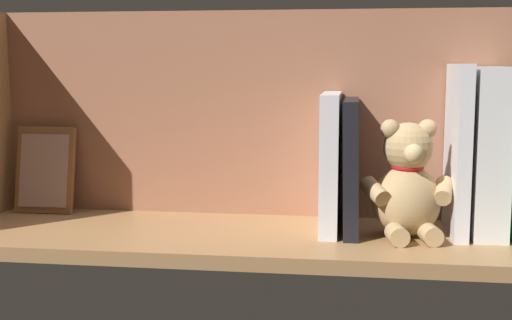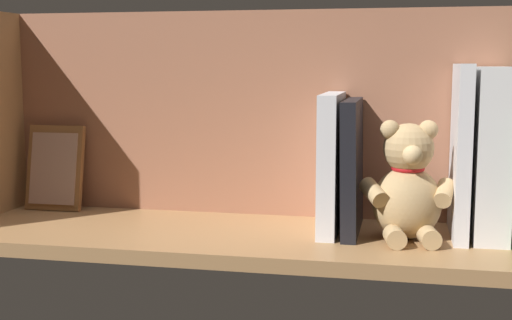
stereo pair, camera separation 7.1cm
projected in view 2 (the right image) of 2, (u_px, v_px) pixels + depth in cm
name	position (u px, v px, depth cm)	size (l,w,h in cm)	color
ground_plane	(256.00, 238.00, 111.23)	(99.96, 30.21, 2.20)	#A87A4C
shelf_back_panel	(271.00, 114.00, 121.14)	(99.96, 1.50, 35.37)	#9C6247
dictionary_thick_white	(490.00, 153.00, 105.81)	(5.08, 15.54, 25.90)	silver
book_2	(460.00, 151.00, 106.48)	(2.14, 16.11, 26.35)	silver
teddy_bear	(408.00, 188.00, 104.54)	(14.45, 12.80, 18.08)	tan
book_3	(352.00, 166.00, 109.52)	(2.32, 17.49, 20.83)	black
book_4	(331.00, 162.00, 110.35)	(2.84, 17.02, 21.77)	silver
picture_frame_leaning	(55.00, 168.00, 127.00)	(10.48, 4.39, 15.35)	brown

